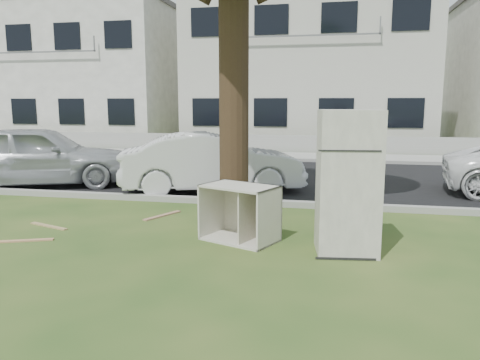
% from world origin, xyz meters
% --- Properties ---
extents(ground, '(120.00, 120.00, 0.00)m').
position_xyz_m(ground, '(0.00, 0.00, 0.00)').
color(ground, '#274719').
extents(road, '(120.00, 7.00, 0.01)m').
position_xyz_m(road, '(0.00, 6.00, 0.01)').
color(road, black).
rests_on(road, ground).
extents(kerb_near, '(120.00, 0.18, 0.12)m').
position_xyz_m(kerb_near, '(0.00, 2.45, 0.00)').
color(kerb_near, gray).
rests_on(kerb_near, ground).
extents(kerb_far, '(120.00, 0.18, 0.12)m').
position_xyz_m(kerb_far, '(0.00, 9.55, 0.00)').
color(kerb_far, gray).
rests_on(kerb_far, ground).
extents(sidewalk, '(120.00, 2.80, 0.01)m').
position_xyz_m(sidewalk, '(0.00, 11.00, 0.01)').
color(sidewalk, gray).
rests_on(sidewalk, ground).
extents(low_wall, '(120.00, 0.15, 0.70)m').
position_xyz_m(low_wall, '(0.00, 12.60, 0.35)').
color(low_wall, gray).
rests_on(low_wall, ground).
extents(townhouse_left, '(10.20, 8.16, 7.04)m').
position_xyz_m(townhouse_left, '(-12.00, 17.50, 3.52)').
color(townhouse_left, white).
rests_on(townhouse_left, ground).
extents(townhouse_center, '(11.22, 8.16, 7.44)m').
position_xyz_m(townhouse_center, '(0.00, 17.50, 3.72)').
color(townhouse_center, '#BBB7AB').
rests_on(townhouse_center, ground).
extents(fridge, '(0.88, 0.84, 1.94)m').
position_xyz_m(fridge, '(1.60, -0.17, 0.97)').
color(fridge, beige).
rests_on(fridge, ground).
extents(cabinet, '(1.24, 1.03, 0.83)m').
position_xyz_m(cabinet, '(0.07, 0.05, 0.42)').
color(cabinet, silver).
rests_on(cabinet, ground).
extents(plank_a, '(1.01, 0.47, 0.02)m').
position_xyz_m(plank_a, '(-3.15, -0.69, 0.01)').
color(plank_a, '#AF8054').
rests_on(plank_a, ground).
extents(plank_b, '(0.82, 0.35, 0.02)m').
position_xyz_m(plank_b, '(-3.18, 0.16, 0.01)').
color(plank_b, '#A18654').
rests_on(plank_b, ground).
extents(plank_c, '(0.45, 0.82, 0.02)m').
position_xyz_m(plank_c, '(-1.60, 1.23, 0.01)').
color(plank_c, '#9F7558').
rests_on(plank_c, ground).
extents(car_center, '(4.34, 2.74, 1.35)m').
position_xyz_m(car_center, '(-1.32, 3.65, 0.68)').
color(car_center, silver).
rests_on(car_center, ground).
extents(car_left, '(4.76, 3.29, 1.51)m').
position_xyz_m(car_left, '(-5.66, 3.55, 0.75)').
color(car_left, '#A4A7AB').
rests_on(car_left, ground).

